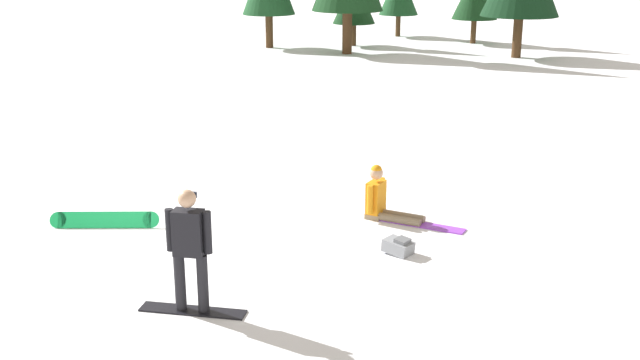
% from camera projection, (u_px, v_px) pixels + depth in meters
% --- Properties ---
extents(ground_plane, '(800.00, 800.00, 0.00)m').
position_uv_depth(ground_plane, '(106.00, 258.00, 12.39)').
color(ground_plane, white).
extents(snowboarder_foreground, '(1.49, 0.54, 1.73)m').
position_uv_depth(snowboarder_foreground, '(190.00, 248.00, 10.35)').
color(snowboarder_foreground, black).
rests_on(snowboarder_foreground, ground_plane).
extents(snowboarder_midground, '(1.83, 0.64, 0.99)m').
position_uv_depth(snowboarder_midground, '(385.00, 201.00, 14.02)').
color(snowboarder_midground, gray).
rests_on(snowboarder_midground, ground_plane).
extents(loose_snowboard_near_right, '(1.84, 0.86, 0.26)m').
position_uv_depth(loose_snowboard_near_right, '(105.00, 219.00, 13.70)').
color(loose_snowboard_near_right, '#19B259').
rests_on(loose_snowboard_near_right, ground_plane).
extents(backpack_grey, '(0.55, 0.44, 0.28)m').
position_uv_depth(backpack_grey, '(398.00, 246.00, 12.53)').
color(backpack_grey, gray).
rests_on(backpack_grey, ground_plane).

